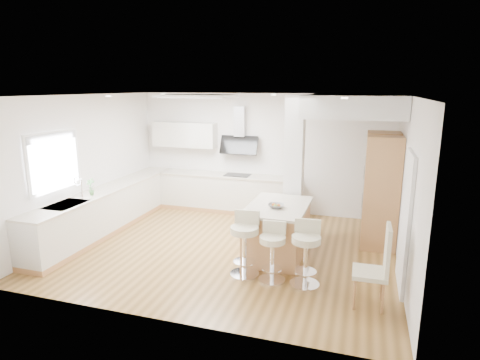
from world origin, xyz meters
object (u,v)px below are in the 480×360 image
at_px(dining_chair, 379,264).
at_px(peninsula, 277,230).
at_px(bar_stool_a, 245,240).
at_px(bar_stool_c, 306,250).
at_px(bar_stool_b, 273,249).

bearing_deg(dining_chair, peninsula, 141.41).
relative_size(peninsula, bar_stool_a, 1.49).
bearing_deg(bar_stool_c, bar_stool_a, 174.62).
xyz_separation_m(peninsula, bar_stool_c, (0.64, -0.96, 0.09)).
xyz_separation_m(peninsula, bar_stool_b, (0.13, -0.97, 0.05)).
height_order(peninsula, dining_chair, dining_chair).
distance_m(bar_stool_c, dining_chair, 1.07).
distance_m(peninsula, bar_stool_a, 0.97).
xyz_separation_m(bar_stool_c, dining_chair, (1.02, -0.33, 0.06)).
distance_m(bar_stool_b, dining_chair, 1.56).
bearing_deg(dining_chair, bar_stool_c, 161.40).
bearing_deg(bar_stool_b, dining_chair, -14.72).
bearing_deg(peninsula, bar_stool_b, -81.47).
height_order(bar_stool_c, dining_chair, dining_chair).
bearing_deg(bar_stool_a, dining_chair, -13.37).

